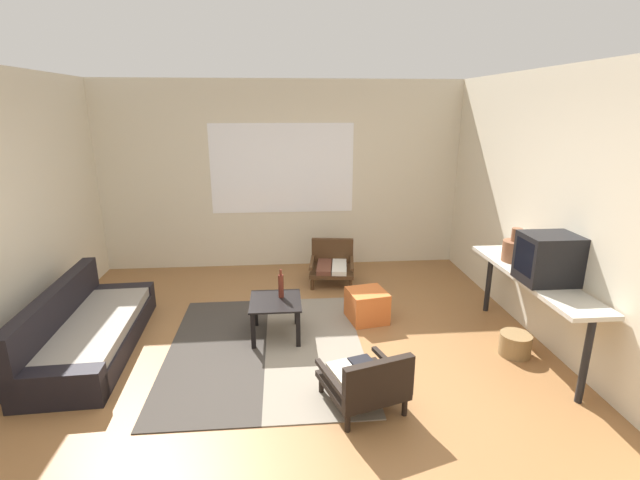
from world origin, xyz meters
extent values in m
plane|color=olive|center=(0.00, 0.00, 0.00)|extent=(7.80, 7.80, 0.00)
cube|color=beige|center=(0.00, 3.06, 1.35)|extent=(5.60, 0.12, 2.70)
cube|color=white|center=(0.00, 3.00, 1.46)|extent=(2.06, 0.01, 1.28)
cube|color=beige|center=(2.66, 0.30, 1.35)|extent=(0.12, 6.60, 2.70)
cube|color=#38332D|center=(-0.69, 0.47, 0.01)|extent=(0.96, 2.34, 0.01)
cube|color=gray|center=(0.27, 0.47, 0.01)|extent=(0.96, 2.34, 0.01)
cube|color=black|center=(-1.90, 0.61, 0.11)|extent=(0.83, 2.00, 0.22)
cube|color=gray|center=(-1.87, 0.61, 0.27)|extent=(0.72, 1.82, 0.10)
cube|color=black|center=(-2.21, 0.59, 0.38)|extent=(0.22, 1.97, 0.54)
cube|color=black|center=(-1.94, 1.50, 0.16)|extent=(0.75, 0.21, 0.32)
cube|color=black|center=(-1.86, -0.29, 0.16)|extent=(0.75, 0.21, 0.32)
cube|color=black|center=(-0.11, 0.73, 0.40)|extent=(0.53, 0.57, 0.02)
cube|color=black|center=(-0.33, 0.98, 0.19)|extent=(0.04, 0.04, 0.39)
cube|color=black|center=(0.11, 0.98, 0.19)|extent=(0.04, 0.04, 0.39)
cube|color=black|center=(-0.33, 0.48, 0.19)|extent=(0.04, 0.04, 0.39)
cube|color=black|center=(0.11, 0.48, 0.19)|extent=(0.04, 0.04, 0.39)
cylinder|color=#472D19|center=(0.85, 1.89, 0.08)|extent=(0.04, 0.04, 0.16)
cylinder|color=#472D19|center=(0.35, 1.96, 0.08)|extent=(0.04, 0.04, 0.16)
cylinder|color=#472D19|center=(0.92, 2.41, 0.08)|extent=(0.04, 0.04, 0.16)
cylinder|color=#472D19|center=(0.43, 2.48, 0.08)|extent=(0.04, 0.04, 0.16)
cube|color=#472D19|center=(0.64, 2.18, 0.18)|extent=(0.66, 0.68, 0.05)
cube|color=silver|center=(0.74, 2.15, 0.24)|extent=(0.27, 0.57, 0.06)
cube|color=brown|center=(0.54, 2.18, 0.24)|extent=(0.27, 0.57, 0.06)
cube|color=#472D19|center=(0.68, 2.46, 0.38)|extent=(0.59, 0.15, 0.34)
cube|color=#472D19|center=(0.91, 2.15, 0.30)|extent=(0.13, 0.61, 0.04)
cube|color=#472D19|center=(0.37, 2.22, 0.30)|extent=(0.13, 0.61, 0.04)
cylinder|color=black|center=(0.28, -0.30, 0.07)|extent=(0.04, 0.04, 0.15)
cylinder|color=black|center=(0.75, -0.15, 0.07)|extent=(0.04, 0.04, 0.15)
cylinder|color=black|center=(0.43, -0.79, 0.07)|extent=(0.04, 0.04, 0.15)
cylinder|color=black|center=(0.90, -0.64, 0.07)|extent=(0.04, 0.04, 0.15)
cube|color=black|center=(0.59, -0.47, 0.17)|extent=(0.72, 0.74, 0.05)
cube|color=beige|center=(0.49, -0.48, 0.23)|extent=(0.34, 0.57, 0.06)
cube|color=black|center=(0.68, -0.42, 0.23)|extent=(0.34, 0.57, 0.06)
cube|color=black|center=(0.67, -0.73, 0.37)|extent=(0.57, 0.24, 0.33)
cube|color=black|center=(0.33, -0.55, 0.29)|extent=(0.22, 0.58, 0.04)
cube|color=black|center=(0.84, -0.39, 0.29)|extent=(0.22, 0.58, 0.04)
cube|color=#D1662D|center=(0.91, 1.02, 0.18)|extent=(0.48, 0.48, 0.35)
cube|color=beige|center=(2.37, 0.27, 0.77)|extent=(0.42, 1.87, 0.04)
cylinder|color=black|center=(2.37, -0.60, 0.37)|extent=(0.06, 0.06, 0.75)
cylinder|color=black|center=(2.37, 1.15, 0.37)|extent=(0.06, 0.06, 0.75)
cube|color=black|center=(2.37, 0.08, 1.01)|extent=(0.47, 0.39, 0.45)
cube|color=black|center=(2.14, 0.08, 1.03)|extent=(0.01, 0.30, 0.31)
cylinder|color=brown|center=(2.37, 0.66, 0.89)|extent=(0.25, 0.25, 0.21)
cylinder|color=brown|center=(2.37, 0.66, 1.07)|extent=(0.10, 0.10, 0.14)
cylinder|color=#5B2319|center=(-0.05, 0.81, 0.53)|extent=(0.06, 0.06, 0.25)
cylinder|color=#5B2319|center=(-0.05, 0.81, 0.68)|extent=(0.03, 0.03, 0.06)
cylinder|color=olive|center=(2.21, 0.16, 0.11)|extent=(0.30, 0.30, 0.22)
camera|label=1|loc=(-0.02, -3.62, 2.33)|focal=25.55mm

